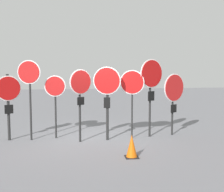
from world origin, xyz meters
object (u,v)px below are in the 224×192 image
(stop_sign_7, at_px, (174,91))
(traffic_cone_0, at_px, (132,146))
(stop_sign_3, at_px, (80,90))
(stop_sign_6, at_px, (151,80))
(stop_sign_2, at_px, (55,92))
(stop_sign_5, at_px, (132,86))
(stop_sign_1, at_px, (29,81))
(stop_sign_0, at_px, (8,96))
(stop_sign_4, at_px, (107,89))

(stop_sign_7, distance_m, traffic_cone_0, 3.21)
(stop_sign_3, relative_size, stop_sign_6, 0.88)
(stop_sign_3, bearing_deg, stop_sign_2, 111.85)
(stop_sign_5, relative_size, stop_sign_7, 1.06)
(stop_sign_1, distance_m, stop_sign_6, 3.90)
(stop_sign_0, height_order, stop_sign_7, stop_sign_0)
(stop_sign_3, distance_m, stop_sign_7, 3.20)
(stop_sign_3, height_order, stop_sign_5, stop_sign_3)
(stop_sign_4, relative_size, stop_sign_7, 1.11)
(stop_sign_2, bearing_deg, stop_sign_7, 3.73)
(stop_sign_2, xyz_separation_m, traffic_cone_0, (2.09, -2.35, -1.23))
(stop_sign_7, relative_size, traffic_cone_0, 3.51)
(stop_sign_1, distance_m, stop_sign_3, 1.66)
(stop_sign_4, height_order, stop_sign_5, stop_sign_4)
(stop_sign_0, height_order, stop_sign_4, stop_sign_4)
(stop_sign_0, distance_m, stop_sign_4, 3.10)
(stop_sign_1, distance_m, stop_sign_5, 3.25)
(stop_sign_0, relative_size, stop_sign_5, 0.95)
(stop_sign_0, distance_m, traffic_cone_0, 4.32)
(stop_sign_5, relative_size, traffic_cone_0, 3.73)
(stop_sign_0, xyz_separation_m, stop_sign_6, (4.56, -0.04, 0.46))
(traffic_cone_0, bearing_deg, stop_sign_4, 103.32)
(stop_sign_3, xyz_separation_m, traffic_cone_0, (1.28, -1.76, -1.35))
(stop_sign_3, xyz_separation_m, stop_sign_7, (3.14, 0.57, -0.14))
(stop_sign_5, xyz_separation_m, traffic_cone_0, (-0.38, -2.05, -1.41))
(stop_sign_4, distance_m, traffic_cone_0, 2.36)
(stop_sign_1, xyz_separation_m, stop_sign_2, (0.78, 0.17, -0.37))
(stop_sign_3, bearing_deg, stop_sign_6, -21.70)
(stop_sign_0, height_order, stop_sign_2, stop_sign_0)
(stop_sign_2, bearing_deg, stop_sign_5, -2.86)
(stop_sign_0, bearing_deg, stop_sign_7, -24.58)
(stop_sign_2, bearing_deg, traffic_cone_0, -44.38)
(stop_sign_1, bearing_deg, traffic_cone_0, -23.73)
(stop_sign_2, bearing_deg, stop_sign_6, 1.05)
(stop_sign_2, distance_m, traffic_cone_0, 3.37)
(stop_sign_0, bearing_deg, stop_sign_2, -20.90)
(stop_sign_3, bearing_deg, stop_sign_5, -22.18)
(stop_sign_1, bearing_deg, stop_sign_4, 6.84)
(stop_sign_7, bearing_deg, stop_sign_5, 159.68)
(stop_sign_2, xyz_separation_m, stop_sign_5, (2.46, -0.30, 0.18))
(stop_sign_1, height_order, stop_sign_7, stop_sign_1)
(stop_sign_5, distance_m, stop_sign_6, 0.70)
(stop_sign_6, xyz_separation_m, traffic_cone_0, (-1.04, -2.19, -1.59))
(stop_sign_6, bearing_deg, stop_sign_4, 162.21)
(stop_sign_4, xyz_separation_m, traffic_cone_0, (0.45, -1.90, -1.33))
(stop_sign_2, xyz_separation_m, stop_sign_4, (1.64, -0.45, 0.10))
(stop_sign_4, bearing_deg, stop_sign_2, -179.06)
(stop_sign_0, xyz_separation_m, stop_sign_5, (3.90, -0.18, 0.28))
(stop_sign_1, relative_size, stop_sign_3, 1.12)
(stop_sign_1, xyz_separation_m, stop_sign_5, (3.24, -0.13, -0.20))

